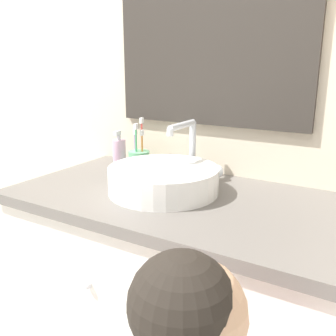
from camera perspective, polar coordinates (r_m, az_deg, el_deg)
The scene contains 5 objects.
wall_back at distance 1.34m, azimuth 17.62°, elevation 19.13°, with size 3.20×0.18×2.50m.
vanity_counter at distance 1.32m, azimuth 8.75°, elevation -21.69°, with size 1.44×0.58×0.79m.
sink_basin at distance 1.21m, azimuth -0.56°, elevation -1.57°, with size 0.36×0.41×0.21m.
toothbrush_holder at distance 1.49m, azimuth -4.44°, elevation 1.50°, with size 0.08×0.08×0.20m.
soap_dispenser at distance 1.54m, azimuth -7.44°, elevation 2.42°, with size 0.05×0.05×0.15m.
Camera 1 is at (0.37, -0.68, 1.19)m, focal length 40.00 mm.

